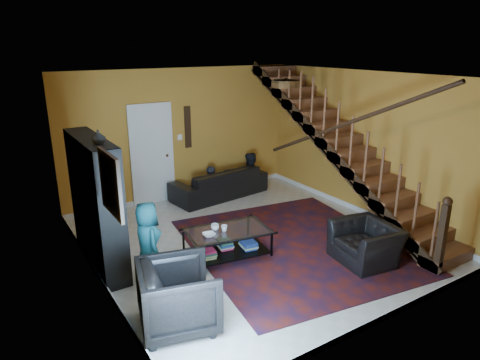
# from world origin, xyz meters

# --- Properties ---
(floor) EXTENTS (5.50, 5.50, 0.00)m
(floor) POSITION_xyz_m (0.00, 0.00, 0.00)
(floor) COLOR beige
(floor) RESTS_ON ground
(room) EXTENTS (5.50, 5.50, 5.50)m
(room) POSITION_xyz_m (-1.33, 1.33, 0.05)
(room) COLOR #BA7C29
(room) RESTS_ON ground
(staircase) EXTENTS (0.95, 5.02, 3.18)m
(staircase) POSITION_xyz_m (2.12, -0.00, 1.40)
(staircase) COLOR brown
(staircase) RESTS_ON floor
(bookshelf) EXTENTS (0.35, 1.80, 2.00)m
(bookshelf) POSITION_xyz_m (-2.40, 0.60, 0.96)
(bookshelf) COLOR black
(bookshelf) RESTS_ON floor
(door) EXTENTS (0.82, 0.05, 2.05)m
(door) POSITION_xyz_m (-0.70, 2.73, 1.02)
(door) COLOR silver
(door) RESTS_ON floor
(framed_picture) EXTENTS (0.04, 0.74, 0.74)m
(framed_picture) POSITION_xyz_m (-2.57, -0.90, 1.75)
(framed_picture) COLOR maroon
(framed_picture) RESTS_ON room
(wall_hanging) EXTENTS (0.14, 0.03, 0.90)m
(wall_hanging) POSITION_xyz_m (0.15, 2.73, 1.55)
(wall_hanging) COLOR black
(wall_hanging) RESTS_ON room
(ceiling_fixture) EXTENTS (0.40, 0.40, 0.10)m
(ceiling_fixture) POSITION_xyz_m (0.00, -0.80, 2.74)
(ceiling_fixture) COLOR #3F2814
(ceiling_fixture) RESTS_ON room
(rug) EXTENTS (3.70, 4.09, 0.02)m
(rug) POSITION_xyz_m (0.49, -0.54, 0.01)
(rug) COLOR #4F150E
(rug) RESTS_ON floor
(sofa) EXTENTS (2.28, 1.12, 0.64)m
(sofa) POSITION_xyz_m (0.67, 2.30, 0.32)
(sofa) COLOR black
(sofa) RESTS_ON floor
(armchair_left) EXTENTS (1.10, 1.08, 0.83)m
(armchair_left) POSITION_xyz_m (-2.05, -1.47, 0.41)
(armchair_left) COLOR black
(armchair_left) RESTS_ON floor
(armchair_right) EXTENTS (0.96, 1.06, 0.62)m
(armchair_right) POSITION_xyz_m (1.09, -1.55, 0.31)
(armchair_right) COLOR black
(armchair_right) RESTS_ON floor
(person_adult_a) EXTENTS (0.44, 0.30, 1.17)m
(person_adult_a) POSITION_xyz_m (0.46, 2.35, 0.13)
(person_adult_a) COLOR black
(person_adult_a) RESTS_ON sofa
(person_adult_b) EXTENTS (0.67, 0.54, 1.32)m
(person_adult_b) POSITION_xyz_m (1.50, 2.35, 0.21)
(person_adult_b) COLOR black
(person_adult_b) RESTS_ON sofa
(person_child) EXTENTS (0.38, 0.58, 1.19)m
(person_child) POSITION_xyz_m (-1.95, -0.24, 0.59)
(person_child) COLOR #18575C
(person_child) RESTS_ON armchair_left
(coffee_table) EXTENTS (1.38, 0.93, 0.49)m
(coffee_table) POSITION_xyz_m (-0.67, -0.31, 0.28)
(coffee_table) COLOR black
(coffee_table) RESTS_ON floor
(cup_a) EXTENTS (0.16, 0.16, 0.10)m
(cup_a) POSITION_xyz_m (-0.84, -0.20, 0.54)
(cup_a) COLOR #999999
(cup_a) RESTS_ON coffee_table
(cup_b) EXTENTS (0.11, 0.11, 0.09)m
(cup_b) POSITION_xyz_m (-0.73, -0.31, 0.53)
(cup_b) COLOR #999999
(cup_b) RESTS_ON coffee_table
(bowl) EXTENTS (0.22, 0.22, 0.05)m
(bowl) POSITION_xyz_m (-1.03, -0.35, 0.51)
(bowl) COLOR #999999
(bowl) RESTS_ON coffee_table
(vase) EXTENTS (0.18, 0.18, 0.19)m
(vase) POSITION_xyz_m (-2.41, 0.10, 2.10)
(vase) COLOR #999999
(vase) RESTS_ON bookshelf
(popcorn_bucket) EXTENTS (0.15, 0.15, 0.14)m
(popcorn_bucket) POSITION_xyz_m (-1.74, -1.25, 0.09)
(popcorn_bucket) COLOR red
(popcorn_bucket) RESTS_ON rug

